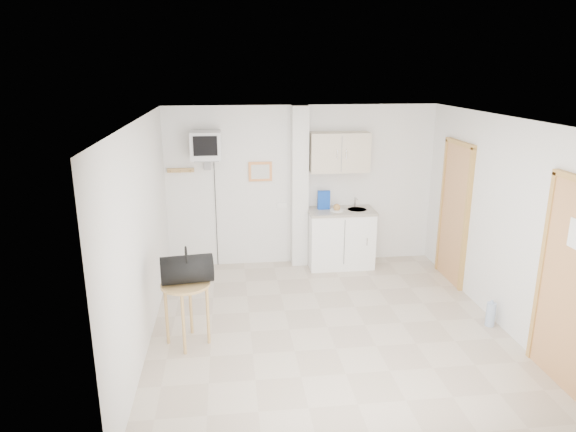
{
  "coord_description": "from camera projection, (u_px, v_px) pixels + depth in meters",
  "views": [
    {
      "loc": [
        -1.13,
        -5.52,
        3.04
      ],
      "look_at": [
        -0.41,
        0.6,
        1.25
      ],
      "focal_mm": 32.0,
      "sensor_mm": 36.0,
      "label": 1
    }
  ],
  "objects": [
    {
      "name": "room_envelope",
      "position": [
        349.0,
        202.0,
        5.92
      ],
      "size": [
        4.24,
        4.54,
        2.55
      ],
      "color": "white",
      "rests_on": "ground"
    },
    {
      "name": "round_table",
      "position": [
        186.0,
        293.0,
        5.71
      ],
      "size": [
        0.54,
        0.54,
        0.74
      ],
      "rotation": [
        0.0,
        0.0,
        -0.1
      ],
      "color": "tan",
      "rests_on": "ground"
    },
    {
      "name": "duffel_bag",
      "position": [
        187.0,
        269.0,
        5.65
      ],
      "size": [
        0.6,
        0.38,
        0.42
      ],
      "rotation": [
        0.0,
        0.0,
        0.13
      ],
      "color": "black",
      "rests_on": "round_table"
    },
    {
      "name": "ground",
      "position": [
        327.0,
        327.0,
        6.24
      ],
      "size": [
        4.5,
        4.5,
        0.0
      ],
      "primitive_type": "plane",
      "color": "#C1B09C",
      "rests_on": "ground"
    },
    {
      "name": "kitchenette",
      "position": [
        340.0,
        216.0,
        7.99
      ],
      "size": [
        1.03,
        0.58,
        2.1
      ],
      "color": "white",
      "rests_on": "ground"
    },
    {
      "name": "water_bottle",
      "position": [
        491.0,
        314.0,
        6.24
      ],
      "size": [
        0.11,
        0.11,
        0.34
      ],
      "color": "#9BB0CF",
      "rests_on": "ground"
    },
    {
      "name": "crt_television",
      "position": [
        206.0,
        146.0,
        7.46
      ],
      "size": [
        0.44,
        0.45,
        2.15
      ],
      "color": "slate",
      "rests_on": "ground"
    }
  ]
}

